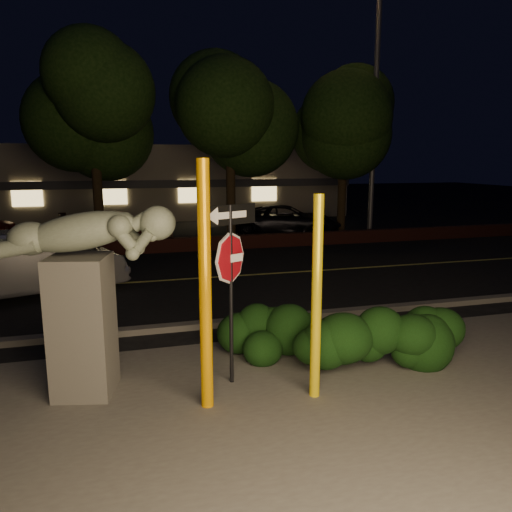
# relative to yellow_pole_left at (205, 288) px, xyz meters

# --- Properties ---
(ground) EXTENTS (90.00, 90.00, 0.00)m
(ground) POSITION_rel_yellow_pole_left_xyz_m (0.81, 10.28, -1.64)
(ground) COLOR black
(ground) RESTS_ON ground
(patio) EXTENTS (14.00, 6.00, 0.02)m
(patio) POSITION_rel_yellow_pole_left_xyz_m (0.81, -0.72, -1.63)
(patio) COLOR #4C4944
(patio) RESTS_ON ground
(road) EXTENTS (80.00, 8.00, 0.01)m
(road) POSITION_rel_yellow_pole_left_xyz_m (0.81, 7.28, -1.64)
(road) COLOR black
(road) RESTS_ON ground
(lane_marking) EXTENTS (80.00, 0.12, 0.00)m
(lane_marking) POSITION_rel_yellow_pole_left_xyz_m (0.81, 7.28, -1.62)
(lane_marking) COLOR #B6B049
(lane_marking) RESTS_ON road
(curb) EXTENTS (80.00, 0.25, 0.12)m
(curb) POSITION_rel_yellow_pole_left_xyz_m (0.81, 3.18, -1.58)
(curb) COLOR #4C4944
(curb) RESTS_ON ground
(brick_wall) EXTENTS (40.00, 0.35, 0.50)m
(brick_wall) POSITION_rel_yellow_pole_left_xyz_m (0.81, 11.58, -1.39)
(brick_wall) COLOR #411A15
(brick_wall) RESTS_ON ground
(parking_lot) EXTENTS (40.00, 12.00, 0.01)m
(parking_lot) POSITION_rel_yellow_pole_left_xyz_m (0.81, 17.28, -1.64)
(parking_lot) COLOR black
(parking_lot) RESTS_ON ground
(building) EXTENTS (22.00, 10.20, 4.00)m
(building) POSITION_rel_yellow_pole_left_xyz_m (0.81, 25.26, 0.36)
(building) COLOR slate
(building) RESTS_ON ground
(tree_far_b) EXTENTS (5.20, 5.20, 8.41)m
(tree_far_b) POSITION_rel_yellow_pole_left_xyz_m (-1.69, 13.48, 4.41)
(tree_far_b) COLOR black
(tree_far_b) RESTS_ON ground
(tree_far_c) EXTENTS (4.80, 4.80, 7.84)m
(tree_far_c) POSITION_rel_yellow_pole_left_xyz_m (3.31, 13.08, 4.02)
(tree_far_c) COLOR black
(tree_far_c) RESTS_ON ground
(tree_far_d) EXTENTS (4.40, 4.40, 7.42)m
(tree_far_d) POSITION_rel_yellow_pole_left_xyz_m (8.31, 13.58, 3.78)
(tree_far_d) COLOR black
(tree_far_d) RESTS_ON ground
(yellow_pole_left) EXTENTS (0.16, 0.16, 3.28)m
(yellow_pole_left) POSITION_rel_yellow_pole_left_xyz_m (0.00, 0.00, 0.00)
(yellow_pole_left) COLOR #FFA501
(yellow_pole_left) RESTS_ON ground
(yellow_pole_right) EXTENTS (0.14, 0.14, 2.83)m
(yellow_pole_right) POSITION_rel_yellow_pole_left_xyz_m (1.49, -0.12, -0.23)
(yellow_pole_right) COLOR yellow
(yellow_pole_right) RESTS_ON ground
(signpost) EXTENTS (0.83, 0.39, 2.65)m
(signpost) POSITION_rel_yellow_pole_left_xyz_m (0.48, 0.62, 0.24)
(signpost) COLOR black
(signpost) RESTS_ON ground
(sculpture) EXTENTS (2.49, 1.17, 2.66)m
(sculpture) POSITION_rel_yellow_pole_left_xyz_m (-1.53, 0.84, -0.00)
(sculpture) COLOR #4C4944
(sculpture) RESTS_ON ground
(hedge_center) EXTENTS (2.05, 1.49, 0.97)m
(hedge_center) POSITION_rel_yellow_pole_left_xyz_m (1.42, 1.41, -1.16)
(hedge_center) COLOR black
(hedge_center) RESTS_ON ground
(hedge_right) EXTENTS (2.08, 1.56, 1.21)m
(hedge_right) POSITION_rel_yellow_pole_left_xyz_m (2.36, 0.59, -1.03)
(hedge_right) COLOR black
(hedge_right) RESTS_ON ground
(hedge_far_right) EXTENTS (1.65, 1.18, 1.06)m
(hedge_far_right) POSITION_rel_yellow_pole_left_xyz_m (3.50, 0.38, -1.11)
(hedge_far_right) COLOR black
(hedge_far_right) RESTS_ON ground
(streetlight) EXTENTS (1.61, 0.47, 10.68)m
(streetlight) POSITION_rel_yellow_pole_left_xyz_m (9.05, 12.80, 4.71)
(streetlight) COLOR #515156
(streetlight) RESTS_ON ground
(silver_sedan) EXTENTS (5.00, 3.13, 1.56)m
(silver_sedan) POSITION_rel_yellow_pole_left_xyz_m (-3.27, 6.61, -0.86)
(silver_sedan) COLOR #BCBBC0
(silver_sedan) RESTS_ON ground
(parked_car_darkred) EXTENTS (4.56, 2.38, 1.26)m
(parked_car_darkred) POSITION_rel_yellow_pole_left_xyz_m (-1.01, 14.26, -1.01)
(parked_car_darkred) COLOR #3D1109
(parked_car_darkred) RESTS_ON ground
(parked_car_dark) EXTENTS (5.13, 3.56, 1.30)m
(parked_car_dark) POSITION_rel_yellow_pole_left_xyz_m (6.06, 14.25, -0.99)
(parked_car_dark) COLOR black
(parked_car_dark) RESTS_ON ground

